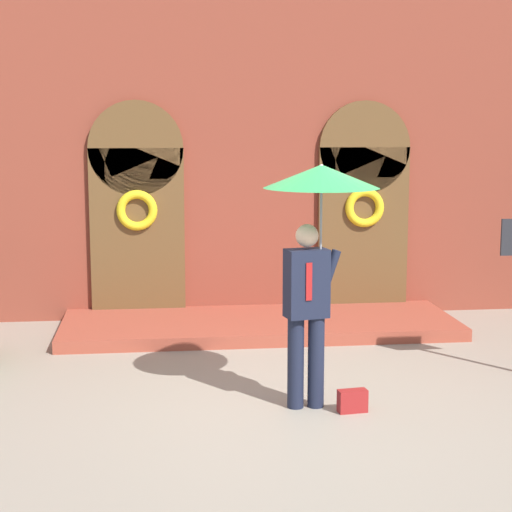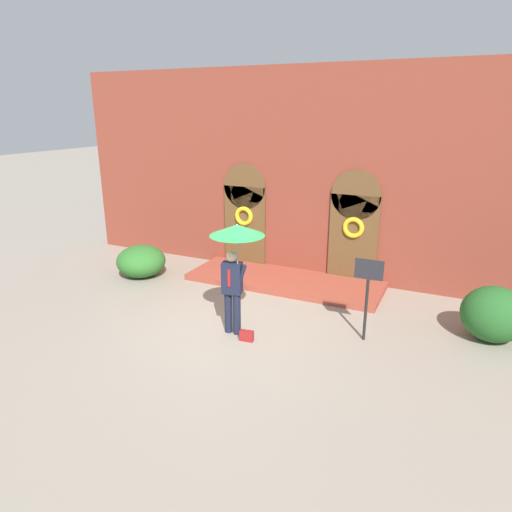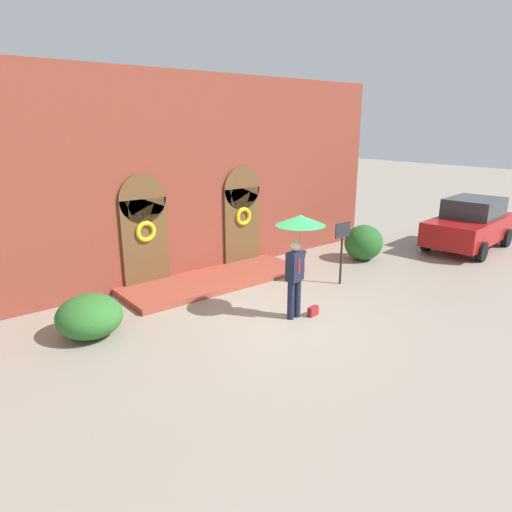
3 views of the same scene
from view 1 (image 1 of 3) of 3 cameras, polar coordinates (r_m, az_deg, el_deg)
The scene contains 4 objects.
ground_plane at distance 8.53m, azimuth 2.74°, elevation -9.92°, with size 80.00×80.00×0.00m, color gray.
building_facade at distance 12.19m, azimuth -0.40°, elevation 8.58°, with size 14.00×2.30×5.60m.
person_with_umbrella at distance 8.10m, azimuth 4.12°, elevation 2.93°, with size 1.10×1.10×2.36m.
handbag at distance 8.36m, azimuth 6.45°, elevation -9.58°, with size 0.28×0.12×0.22m, color maroon.
Camera 1 is at (-1.34, -7.96, 2.76)m, focal length 60.00 mm.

